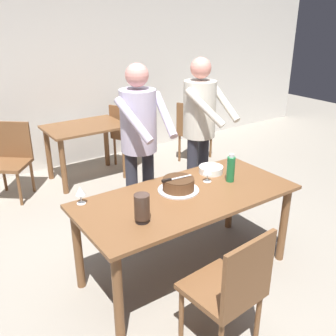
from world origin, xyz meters
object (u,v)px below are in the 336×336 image
Objects in this scene: background_chair_3 at (11,158)px; cake_knife at (171,179)px; background_table at (85,138)px; background_chair_2 at (194,130)px; person_cutting_cake at (139,138)px; main_dining_table at (187,206)px; wine_glass_far at (80,191)px; background_chair_1 at (129,133)px; cake_on_platter at (178,185)px; water_bottle at (231,169)px; hurricane_lamp at (142,208)px; person_standing_beside at (200,124)px; wine_glass_near at (208,171)px; chair_near_side at (230,288)px; plate_stack at (211,170)px.

cake_knife is at bearing -72.23° from background_chair_3.
background_chair_2 is at bearing -11.02° from background_table.
person_cutting_cake is 1.82m from background_table.
main_dining_table is at bearing -52.29° from cake_knife.
background_chair_1 reaches higher than wine_glass_far.
cake_on_platter is 0.38× the size of background_chair_2.
water_bottle is 0.99m from hurricane_lamp.
cake_on_platter is 1.26× the size of cake_knife.
background_table is at bearing 86.42° from cake_on_platter.
person_standing_beside reaches higher than hurricane_lamp.
hurricane_lamp is (-0.98, -0.15, -0.01)m from water_bottle.
background_table is (-0.17, 2.26, -0.28)m from wine_glass_near.
background_chair_1 is at bearing 8.85° from background_table.
background_table is (0.38, 3.16, 0.09)m from chair_near_side.
hurricane_lamp is 0.23× the size of background_chair_1.
person_standing_beside reaches higher than water_bottle.
cake_on_platter is 2.45m from background_chair_3.
person_cutting_cake is 2.13m from background_chair_1.
main_dining_table is at bearing -152.30° from plate_stack.
background_chair_1 reaches higher than background_table.
background_chair_1 is at bearing 64.14° from person_cutting_cake.
wine_glass_far is (-0.67, 0.23, -0.01)m from cake_knife.
person_standing_beside is 1.85m from background_table.
background_chair_2 reaches higher than plate_stack.
background_table is 1.61m from background_chair_2.
hurricane_lamp is 0.93m from person_cutting_cake.
background_table is at bearing 75.71° from hurricane_lamp.
wine_glass_far is at bearing 161.94° from cake_on_platter.
cake_knife is 0.30× the size of background_chair_3.
water_bottle is at bearing -61.87° from background_chair_3.
wine_glass_far reaches higher than plate_stack.
wine_glass_near is 2.28m from background_table.
person_cutting_cake is (-0.36, 0.52, 0.22)m from wine_glass_near.
main_dining_table is at bearing -82.45° from cake_on_platter.
background_chair_3 is (-0.80, 2.30, -0.31)m from cake_on_platter.
plate_stack is at bearing -5.08° from wine_glass_far.
person_standing_beside reaches higher than background_chair_2.
wine_glass_far is at bearing 164.13° from water_bottle.
chair_near_side is (-0.26, -0.79, -0.15)m from main_dining_table.
hurricane_lamp is at bearing -135.02° from background_chair_2.
chair_near_side is (-0.24, -0.90, -0.31)m from cake_on_platter.
cake_knife is 1.23× the size of plate_stack.
hurricane_lamp reaches higher than plate_stack.
water_bottle reaches higher than wine_glass_near.
wine_glass_far is (-1.05, 0.24, 0.00)m from wine_glass_near.
wine_glass_near is at bearing 0.52° from cake_on_platter.
background_chair_2 is (1.05, 1.40, -0.58)m from person_standing_beside.
cake_knife is (-0.07, 0.01, 0.06)m from cake_on_platter.
background_chair_1 reaches higher than wine_glass_near.
person_cutting_cake is 1.91× the size of chair_near_side.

